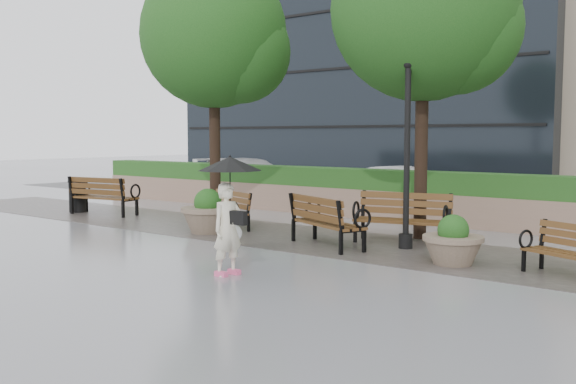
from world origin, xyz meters
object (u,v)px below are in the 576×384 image
Objects in this scene: trash_bin at (78,197)px; car_left at (251,178)px; car_right at (401,186)px; planter_left at (208,216)px; planter_right at (453,245)px; lamppost at (407,166)px; bench_2 at (327,232)px; pedestrian at (229,204)px; bench_4 at (572,263)px; bench_1 at (224,218)px; bench_0 at (104,204)px; bench_3 at (402,229)px.

trash_bin is 6.82m from car_left.
trash_bin is at bearing 149.94° from car_right.
planter_left is 1.38× the size of trash_bin.
planter_right is 2.15m from lamppost.
bench_2 reaches higher than planter_right.
car_right is 1.99× the size of pedestrian.
car_left is 1.29× the size of car_right.
bench_4 is 3.76m from lamppost.
planter_left is at bearing 60.74° from pedestrian.
planter_left is 0.65× the size of pedestrian.
bench_1 is 1.07× the size of bench_4.
bench_2 is 8.47m from car_right.
bench_1 is at bearing -177.50° from lamppost.
pedestrian reaches higher than bench_0.
bench_3 reaches higher than bench_2.
bench_0 is 12.84m from bench_4.
bench_0 is 4.85m from planter_left.
pedestrian is at bearing -20.42° from trash_bin.
bench_1 is 1.46× the size of planter_left.
planter_right is at bearing -135.95° from car_right.
car_left is 5.79m from car_right.
bench_1 is 0.78m from planter_left.
bench_3 is at bearing 27.82° from bench_1.
bench_2 is at bearing -149.66° from lamppost.
bench_3 is (9.11, 0.85, -0.01)m from bench_0.
bench_4 is 8.02m from planter_left.
trash_bin is at bearing 20.68° from bench_2.
bench_0 reaches higher than bench_3.
bench_0 is 1.02× the size of bench_3.
bench_3 is 1.97× the size of planter_right.
car_left is (-4.86, 6.53, 0.45)m from bench_1.
bench_3 is at bearing 1.53° from pedestrian.
bench_3 is 0.55× the size of lamppost.
planter_right is (2.79, -0.13, 0.04)m from bench_2.
pedestrian reaches higher than car_right.
bench_4 is 0.88× the size of pedestrian.
car_right reaches higher than trash_bin.
bench_3 is 2.26m from planter_right.
car_left is at bearing 145.60° from bench_1.
bench_2 is at bearing -142.44° from bench_3.
bench_1 is 0.37× the size of car_left.
car_right reaches higher than planter_left.
car_right is (-3.97, 7.25, -1.04)m from lamppost.
bench_0 reaches higher than bench_4.
lamppost reaches higher than bench_3.
pedestrian is (-2.52, -3.04, 0.82)m from planter_right.
planter_left is 0.33× the size of lamppost.
lamppost is at bearing -69.01° from bench_3.
bench_1 reaches higher than planter_right.
bench_4 is 1.97m from planter_right.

